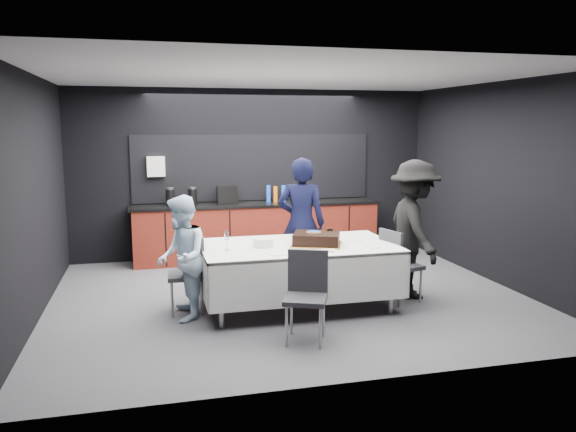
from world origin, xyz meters
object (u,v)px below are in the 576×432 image
object	(u,v)px
champagne_flute	(227,237)
chair_near	(306,289)
chair_left	(193,268)
chair_right	(397,260)
plate_stack	(263,242)
cake_assembly	(317,239)
person_right	(414,229)
person_center	(301,223)
party_table	(298,256)
person_left	(182,258)

from	to	relation	value
champagne_flute	chair_near	size ratio (longest dim) A/B	0.24
chair_left	chair_right	distance (m)	2.52
champagne_flute	plate_stack	bearing A→B (deg)	12.79
cake_assembly	plate_stack	size ratio (longest dim) A/B	2.94
plate_stack	chair_left	size ratio (longest dim) A/B	0.26
plate_stack	chair_left	xyz separation A→B (m)	(-0.82, 0.12, -0.30)
plate_stack	chair_near	xyz separation A→B (m)	(0.25, -1.02, -0.30)
cake_assembly	chair_left	size ratio (longest dim) A/B	0.78
champagne_flute	person_right	world-z (taller)	person_right
chair_right	person_right	size ratio (longest dim) A/B	0.52
champagne_flute	chair_near	world-z (taller)	champagne_flute
plate_stack	person_center	world-z (taller)	person_center
party_table	chair_right	size ratio (longest dim) A/B	2.51
cake_assembly	champagne_flute	bearing A→B (deg)	-177.81
person_left	person_right	xyz separation A→B (m)	(2.95, 0.14, 0.17)
champagne_flute	person_left	size ratio (longest dim) A/B	0.16
cake_assembly	chair_near	size ratio (longest dim) A/B	0.78
person_left	chair_near	bearing A→B (deg)	53.59
party_table	plate_stack	world-z (taller)	plate_stack
chair_left	chair_near	bearing A→B (deg)	-46.90
chair_near	person_left	size ratio (longest dim) A/B	0.65
plate_stack	chair_left	bearing A→B (deg)	171.61
person_center	cake_assembly	bearing A→B (deg)	106.34
chair_near	person_left	xyz separation A→B (m)	(-1.21, 0.94, 0.18)
person_left	cake_assembly	bearing A→B (deg)	92.31
party_table	person_right	world-z (taller)	person_right
chair_left	person_center	xyz separation A→B (m)	(1.53, 0.73, 0.35)
cake_assembly	chair_near	xyz separation A→B (m)	(-0.40, -0.96, -0.32)
person_right	chair_near	bearing A→B (deg)	127.13
chair_left	champagne_flute	bearing A→B (deg)	-30.54
champagne_flute	person_left	distance (m)	0.56
plate_stack	person_right	bearing A→B (deg)	1.85
person_center	person_right	bearing A→B (deg)	168.57
chair_near	person_center	bearing A→B (deg)	76.33
chair_near	person_center	distance (m)	1.96
cake_assembly	person_left	size ratio (longest dim) A/B	0.50
champagne_flute	person_left	world-z (taller)	person_left
party_table	chair_near	bearing A→B (deg)	-100.12
cake_assembly	plate_stack	world-z (taller)	cake_assembly
champagne_flute	cake_assembly	bearing A→B (deg)	2.19
party_table	champagne_flute	world-z (taller)	champagne_flute
cake_assembly	chair_left	world-z (taller)	cake_assembly
cake_assembly	chair_left	xyz separation A→B (m)	(-1.47, 0.18, -0.32)
chair_near	person_right	xyz separation A→B (m)	(1.74, 1.09, 0.35)
plate_stack	person_right	world-z (taller)	person_right
chair_near	person_left	distance (m)	1.54
plate_stack	chair_right	bearing A→B (deg)	-3.86
cake_assembly	champagne_flute	world-z (taller)	champagne_flute
person_left	person_right	distance (m)	2.96
plate_stack	person_right	size ratio (longest dim) A/B	0.14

